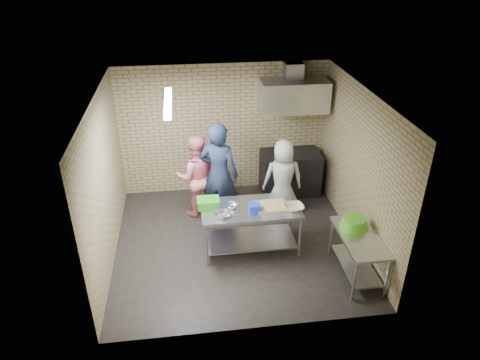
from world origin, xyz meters
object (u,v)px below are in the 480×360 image
at_px(woman_white, 283,178).
at_px(woman_pink, 196,176).
at_px(stove, 290,173).
at_px(green_basin, 354,223).
at_px(green_crate, 208,203).
at_px(man_navy, 219,175).
at_px(blue_tub, 255,207).
at_px(bottle_green, 314,96).
at_px(prep_table, 250,228).
at_px(side_counter, 357,255).

bearing_deg(woman_white, woman_pink, -3.89).
relative_size(stove, green_basin, 2.61).
bearing_deg(green_crate, man_navy, 72.28).
xyz_separation_m(stove, woman_white, (-0.34, -0.79, 0.32)).
distance_m(stove, blue_tub, 2.26).
bearing_deg(blue_tub, bottle_green, 55.09).
bearing_deg(woman_pink, prep_table, 121.22).
relative_size(side_counter, woman_white, 0.78).
height_order(side_counter, stove, stove).
relative_size(stove, bottle_green, 8.00).
height_order(green_basin, woman_pink, woman_pink).
distance_m(side_counter, man_navy, 2.79).
bearing_deg(man_navy, green_crate, 96.51).
bearing_deg(green_basin, side_counter, -85.43).
xyz_separation_m(prep_table, side_counter, (1.57, -0.91, -0.04)).
bearing_deg(green_basin, man_navy, 141.63).
bearing_deg(man_navy, stove, -125.33).
bearing_deg(prep_table, side_counter, -30.10).
relative_size(prep_table, woman_white, 1.08).
xyz_separation_m(side_counter, man_navy, (-2.02, 1.83, 0.62)).
bearing_deg(bottle_green, woman_pink, -160.90).
bearing_deg(prep_table, blue_tub, -63.43).
bearing_deg(side_counter, prep_table, 149.90).
bearing_deg(green_crate, side_counter, -24.41).
xyz_separation_m(side_counter, woman_white, (-0.79, 1.96, 0.39)).
distance_m(side_counter, bottle_green, 3.41).
relative_size(bottle_green, man_navy, 0.08).
relative_size(blue_tub, green_basin, 0.40).
bearing_deg(woman_white, blue_tub, 60.50).
distance_m(green_crate, man_navy, 0.84).
xyz_separation_m(prep_table, green_crate, (-0.70, 0.12, 0.49)).
bearing_deg(blue_tub, woman_pink, 123.97).
distance_m(side_counter, woman_white, 2.15).
bearing_deg(stove, blue_tub, -118.91).
relative_size(prep_table, stove, 1.38).
relative_size(blue_tub, woman_pink, 0.11).
height_order(prep_table, woman_white, woman_white).
bearing_deg(green_crate, woman_white, 32.05).
xyz_separation_m(green_crate, woman_pink, (-0.15, 1.12, -0.08)).
xyz_separation_m(side_counter, woman_pink, (-2.42, 2.15, 0.45)).
xyz_separation_m(side_counter, green_crate, (-2.27, 1.03, 0.53)).
height_order(stove, bottle_green, bottle_green).
bearing_deg(prep_table, green_crate, 170.27).
xyz_separation_m(side_counter, stove, (-0.45, 2.75, 0.08)).
distance_m(prep_table, green_basin, 1.74).
relative_size(stove, green_crate, 3.26).
xyz_separation_m(blue_tub, man_navy, (-0.49, 1.02, 0.11)).
xyz_separation_m(woman_pink, woman_white, (1.63, -0.20, -0.05)).
height_order(prep_table, bottle_green, bottle_green).
bearing_deg(bottle_green, side_counter, -90.00).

